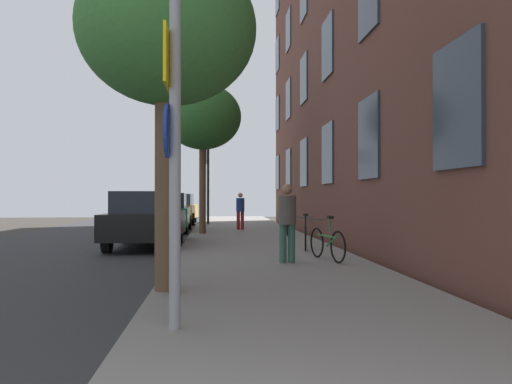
# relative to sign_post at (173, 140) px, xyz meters

# --- Properties ---
(ground_plane) EXTENTS (41.80, 41.80, 0.00)m
(ground_plane) POSITION_rel_sign_post_xyz_m (-1.89, 10.59, -2.07)
(ground_plane) COLOR #332D28
(road_asphalt) EXTENTS (7.00, 38.00, 0.01)m
(road_asphalt) POSITION_rel_sign_post_xyz_m (-3.99, 10.59, -2.07)
(road_asphalt) COLOR #2D2D30
(road_asphalt) RESTS_ON ground
(sidewalk) EXTENTS (4.20, 38.00, 0.12)m
(sidewalk) POSITION_rel_sign_post_xyz_m (1.61, 10.59, -2.01)
(sidewalk) COLOR gray
(sidewalk) RESTS_ON ground
(sign_post) EXTENTS (0.16, 0.60, 3.52)m
(sign_post) POSITION_rel_sign_post_xyz_m (0.00, 0.00, 0.00)
(sign_post) COLOR gray
(sign_post) RESTS_ON sidewalk
(traffic_light) EXTENTS (0.43, 0.24, 3.84)m
(traffic_light) POSITION_rel_sign_post_xyz_m (-0.01, 19.56, 0.67)
(traffic_light) COLOR black
(traffic_light) RESTS_ON sidewalk
(tree_near) EXTENTS (2.62, 2.62, 4.93)m
(tree_near) POSITION_rel_sign_post_xyz_m (-0.26, 2.16, 1.81)
(tree_near) COLOR brown
(tree_near) RESTS_ON sidewalk
(tree_far) EXTENTS (2.87, 2.87, 5.56)m
(tree_far) POSITION_rel_sign_post_xyz_m (-0.03, 13.40, 2.36)
(tree_far) COLOR brown
(tree_far) RESTS_ON sidewalk
(bicycle_0) EXTENTS (0.53, 1.66, 0.96)m
(bicycle_0) POSITION_rel_sign_post_xyz_m (2.83, 5.31, -1.58)
(bicycle_0) COLOR black
(bicycle_0) RESTS_ON sidewalk
(bicycle_1) EXTENTS (0.47, 1.68, 0.92)m
(bicycle_1) POSITION_rel_sign_post_xyz_m (2.80, 7.71, -1.59)
(bicycle_1) COLOR black
(bicycle_1) RESTS_ON sidewalk
(bicycle_2) EXTENTS (0.52, 1.64, 0.97)m
(bicycle_2) POSITION_rel_sign_post_xyz_m (3.04, 12.27, -1.57)
(bicycle_2) COLOR black
(bicycle_2) RESTS_ON sidewalk
(pedestrian_0) EXTENTS (0.50, 0.50, 1.62)m
(pedestrian_0) POSITION_rel_sign_post_xyz_m (1.92, 4.99, -1.03)
(pedestrian_0) COLOR #33594C
(pedestrian_0) RESTS_ON sidewalk
(pedestrian_1) EXTENTS (0.48, 0.48, 1.53)m
(pedestrian_1) POSITION_rel_sign_post_xyz_m (1.48, 15.55, -1.08)
(pedestrian_1) COLOR maroon
(pedestrian_1) RESTS_ON sidewalk
(car_0) EXTENTS (2.00, 4.35, 1.62)m
(car_0) POSITION_rel_sign_post_xyz_m (-1.55, 9.46, -1.23)
(car_0) COLOR black
(car_0) RESTS_ON road_asphalt
(car_1) EXTENTS (1.98, 4.37, 1.62)m
(car_1) POSITION_rel_sign_post_xyz_m (-1.60, 15.86, -1.23)
(car_1) COLOR #19662D
(car_1) RESTS_ON road_asphalt
(car_2) EXTENTS (1.90, 4.17, 1.62)m
(car_2) POSITION_rel_sign_post_xyz_m (-1.52, 21.91, -1.23)
(car_2) COLOR orange
(car_2) RESTS_ON road_asphalt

